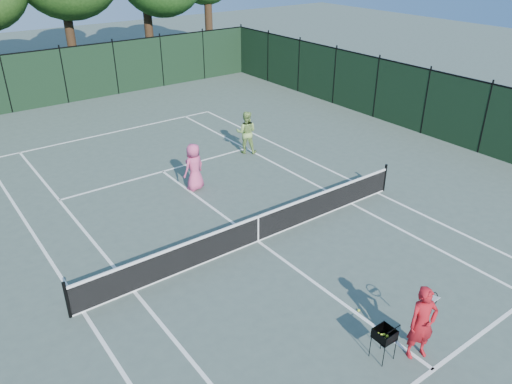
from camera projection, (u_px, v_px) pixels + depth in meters
ground at (258, 241)px, 15.43m from camera, size 90.00×90.00×0.00m
sideline_doubles_left at (83, 312)px, 12.53m from camera, size 0.10×23.77×0.01m
sideline_doubles_right at (377, 193)px, 18.34m from camera, size 0.10×23.77×0.01m
sideline_singles_left at (134, 291)px, 13.25m from camera, size 0.10×23.77×0.01m
sideline_singles_right at (351, 203)px, 17.61m from camera, size 0.10×23.77×0.01m
baseline_far at (110, 133)px, 23.93m from camera, size 10.97×0.10×0.01m
service_line_near at (433, 370)px, 10.86m from camera, size 8.23×0.10×0.01m
service_line_far at (163, 171)px, 20.01m from camera, size 8.23×0.10×0.01m
center_service_line at (258, 241)px, 15.43m from camera, size 0.10×12.80×0.01m
tennis_net at (258, 228)px, 15.22m from camera, size 11.69×0.09×1.06m
fence_far at (64, 76)px, 27.62m from camera, size 24.00×0.05×3.00m
fence_right at (485, 120)px, 21.10m from camera, size 0.05×36.00×3.00m
coach at (422, 323)px, 10.84m from camera, size 1.09×0.65×1.83m
player_pink at (194, 167)px, 18.24m from camera, size 0.98×0.76×1.79m
player_green at (246, 132)px, 21.38m from camera, size 1.14×1.11×1.85m
ball_hopper at (385, 334)px, 10.87m from camera, size 0.45×0.45×0.81m
loose_ball_midcourt at (359, 310)px, 12.53m from camera, size 0.07×0.07×0.07m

